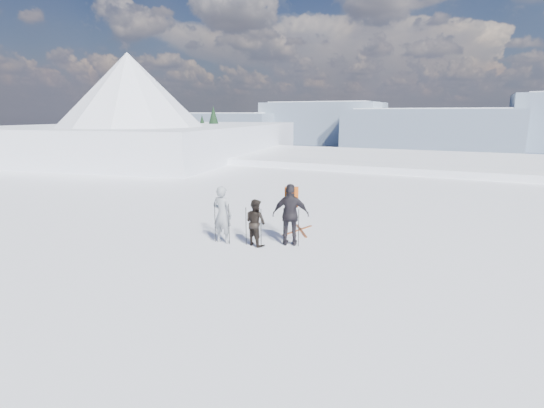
# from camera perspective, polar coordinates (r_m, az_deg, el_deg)

# --- Properties ---
(lake_basin) EXTENTS (820.00, 820.00, 71.62)m
(lake_basin) POSITION_cam_1_polar(r_m,az_deg,el_deg) (39.64, 19.38, -4.26)
(lake_basin) COLOR white
(lake_basin) RESTS_ON ground
(far_mountain_range) EXTENTS (770.00, 110.00, 53.00)m
(far_mountain_range) POSITION_cam_1_polar(r_m,az_deg,el_deg) (463.63, 29.36, 9.18)
(far_mountain_range) COLOR slate
(far_mountain_range) RESTS_ON ground
(near_ridge) EXTENTS (31.37, 35.68, 25.62)m
(near_ridge) POSITION_cam_1_polar(r_m,az_deg,el_deg) (48.70, -13.18, 2.72)
(near_ridge) COLOR white
(near_ridge) RESTS_ON ground
(skier_grey) EXTENTS (0.71, 0.48, 1.90)m
(skier_grey) POSITION_cam_1_polar(r_m,az_deg,el_deg) (13.99, -6.70, -1.41)
(skier_grey) COLOR gray
(skier_grey) RESTS_ON ground
(skier_dark) EXTENTS (0.89, 0.79, 1.52)m
(skier_dark) POSITION_cam_1_polar(r_m,az_deg,el_deg) (13.65, -2.23, -2.48)
(skier_dark) COLOR black
(skier_dark) RESTS_ON ground
(skier_pack) EXTENTS (1.27, 0.83, 2.01)m
(skier_pack) POSITION_cam_1_polar(r_m,az_deg,el_deg) (13.62, 2.54, -1.46)
(skier_pack) COLOR black
(skier_pack) RESTS_ON ground
(backpack) EXTENTS (0.48, 0.36, 0.64)m
(backpack) POSITION_cam_1_polar(r_m,az_deg,el_deg) (13.62, 2.68, 4.22)
(backpack) COLOR #D75814
(backpack) RESTS_ON skier_pack
(ski_poles) EXTENTS (2.70, 0.82, 1.37)m
(ski_poles) POSITION_cam_1_polar(r_m,az_deg,el_deg) (13.73, -2.43, -2.92)
(ski_poles) COLOR black
(ski_poles) RESTS_ON ground
(skis_loose) EXTENTS (1.01, 1.67, 0.03)m
(skis_loose) POSITION_cam_1_polar(r_m,az_deg,el_deg) (15.50, 3.71, -3.58)
(skis_loose) COLOR black
(skis_loose) RESTS_ON ground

